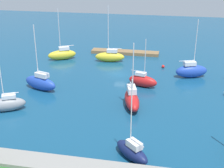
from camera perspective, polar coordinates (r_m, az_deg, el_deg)
The scene contains 11 objects.
water at distance 70.49m, azimuth 1.51°, elevation 1.79°, with size 160.00×160.00×0.00m, color navy.
pier_dock at distance 85.95m, azimuth 2.41°, elevation 5.88°, with size 18.59×3.14×0.84m, color olive.
sailboat_blue_far_south at distance 70.53m, azimuth 14.46°, elevation 2.43°, with size 7.60×4.72×12.85m.
sailboat_red_lone_north at distance 63.67m, azimuth 5.69°, elevation 0.64°, with size 6.39×3.56×10.06m.
sailboat_yellow_near_pier at distance 81.74m, azimuth -9.20°, elevation 5.47°, with size 7.49×5.67×13.16m.
sailboat_gray_outer_mooring at distance 56.44m, azimuth -18.86°, elevation -3.49°, with size 6.67×4.91×9.80m.
sailboat_navy_mid_basin at distance 41.63m, azimuth 3.71°, elevation -12.25°, with size 5.71×5.55×11.18m.
sailboat_blue_along_channel at distance 63.45m, azimuth -13.09°, elevation 0.31°, with size 7.91×4.59×13.14m.
sailboat_red_off_beacon at distance 54.79m, azimuth 3.69°, elevation -2.82°, with size 4.41×8.09×11.82m.
sailboat_yellow_center_basin at distance 79.00m, azimuth -0.39°, elevation 5.15°, with size 7.68×3.25×14.12m.
mooring_buoy_red at distance 75.56m, azimuth 9.43°, elevation 3.22°, with size 0.75×0.75×0.75m, color red.
Camera 1 is at (-10.94, 65.10, 24.74)m, focal length 49.44 mm.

